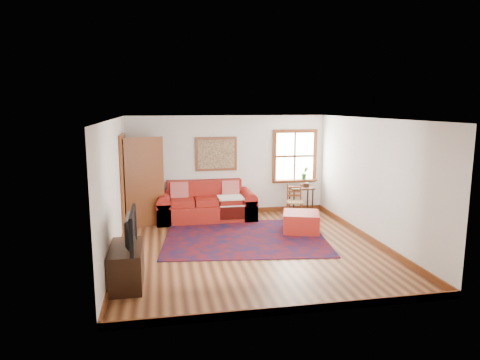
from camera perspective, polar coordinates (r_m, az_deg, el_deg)
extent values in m
plane|color=#492513|center=(8.45, 1.38, -9.02)|extent=(5.50, 5.50, 0.00)
cube|color=silver|center=(10.80, -1.64, 1.96)|extent=(5.00, 0.04, 2.50)
cube|color=silver|center=(5.54, 7.41, -5.78)|extent=(5.00, 0.04, 2.50)
cube|color=silver|center=(8.00, -16.38, -1.24)|extent=(0.04, 5.50, 2.50)
cube|color=silver|center=(8.99, 17.20, -0.09)|extent=(0.04, 5.50, 2.50)
cube|color=white|center=(8.00, 1.45, 8.17)|extent=(5.00, 5.50, 0.04)
cube|color=brown|center=(11.02, -1.60, -4.19)|extent=(5.00, 0.03, 0.12)
cube|color=brown|center=(8.30, -15.87, -9.32)|extent=(0.03, 5.50, 0.12)
cube|color=brown|center=(9.25, 16.74, -7.37)|extent=(0.03, 5.50, 0.12)
cube|color=white|center=(11.17, 7.28, 3.18)|extent=(1.00, 0.02, 1.20)
cube|color=brown|center=(11.10, 7.38, 6.48)|extent=(1.18, 0.06, 0.09)
cube|color=brown|center=(11.25, 7.23, -0.09)|extent=(1.18, 0.06, 0.09)
cube|color=brown|center=(11.00, 4.60, 3.13)|extent=(0.09, 0.06, 1.20)
cube|color=brown|center=(11.34, 9.93, 3.21)|extent=(0.09, 0.06, 1.20)
cube|color=brown|center=(11.16, 7.30, 3.17)|extent=(1.00, 0.04, 0.05)
cube|color=brown|center=(11.18, 7.34, -0.03)|extent=(1.15, 0.20, 0.04)
imported|color=#256623|center=(11.21, 8.61, 0.93)|extent=(0.18, 0.15, 0.33)
cube|color=black|center=(9.61, -15.35, -0.75)|extent=(0.02, 0.90, 2.05)
cube|color=brown|center=(9.12, -15.40, -1.30)|extent=(0.06, 0.09, 2.05)
cube|color=brown|center=(10.09, -14.96, -0.23)|extent=(0.06, 0.09, 2.05)
cube|color=brown|center=(9.47, -15.46, 5.63)|extent=(0.06, 1.08, 0.09)
cube|color=brown|center=(9.87, -12.60, -0.35)|extent=(0.86, 0.35, 2.05)
cube|color=silver|center=(9.85, -12.62, 0.23)|extent=(0.56, 0.22, 1.33)
cube|color=brown|center=(10.70, -3.22, 3.49)|extent=(1.05, 0.04, 0.85)
cube|color=tan|center=(10.67, -3.20, 3.47)|extent=(0.92, 0.03, 0.72)
cube|color=#510B0C|center=(9.05, 0.65, -7.67)|extent=(3.63, 3.05, 0.02)
cube|color=maroon|center=(10.42, -4.52, -4.22)|extent=(2.36, 0.98, 0.41)
cube|color=maroon|center=(10.66, -4.76, -1.35)|extent=(1.84, 0.27, 0.51)
cube|color=maroon|center=(10.35, -10.15, -4.14)|extent=(0.33, 0.98, 0.51)
cube|color=maroon|center=(10.56, 0.98, -3.71)|extent=(0.33, 0.98, 0.51)
cube|color=orange|center=(10.45, -8.09, -1.48)|extent=(0.43, 0.21, 0.45)
cube|color=orange|center=(10.57, -1.29, -1.24)|extent=(0.43, 0.21, 0.45)
cube|color=silver|center=(10.23, -1.27, -2.35)|extent=(0.60, 0.54, 0.04)
cube|color=maroon|center=(9.50, 8.13, -5.59)|extent=(0.96, 0.96, 0.44)
cube|color=black|center=(10.91, 8.16, -1.05)|extent=(0.59, 0.44, 0.04)
cylinder|color=black|center=(10.74, 7.19, -3.14)|extent=(0.04, 0.04, 0.67)
cylinder|color=black|center=(10.90, 9.64, -3.01)|extent=(0.04, 0.04, 0.67)
cylinder|color=black|center=(11.07, 6.62, -2.72)|extent=(0.04, 0.04, 0.67)
cylinder|color=black|center=(11.23, 9.01, -2.61)|extent=(0.04, 0.04, 0.67)
cube|color=tan|center=(10.57, 7.31, -2.90)|extent=(0.45, 0.44, 0.04)
cylinder|color=brown|center=(10.45, 6.49, -4.25)|extent=(0.04, 0.04, 0.40)
cylinder|color=brown|center=(10.49, 8.27, -4.24)|extent=(0.04, 0.04, 0.40)
cylinder|color=brown|center=(10.70, 6.35, -2.72)|extent=(0.04, 0.04, 0.83)
cylinder|color=brown|center=(10.74, 8.09, -2.71)|extent=(0.04, 0.04, 0.83)
cube|color=brown|center=(10.67, 7.24, -1.52)|extent=(0.33, 0.09, 0.25)
cube|color=black|center=(6.97, -14.88, -10.94)|extent=(0.49, 1.09, 0.60)
imported|color=black|center=(6.74, -14.95, -6.39)|extent=(0.13, 1.01, 0.58)
cylinder|color=silver|center=(7.25, -14.38, -6.85)|extent=(0.12, 0.12, 0.18)
cylinder|color=#FFA53F|center=(7.26, -14.37, -7.08)|extent=(0.07, 0.07, 0.12)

